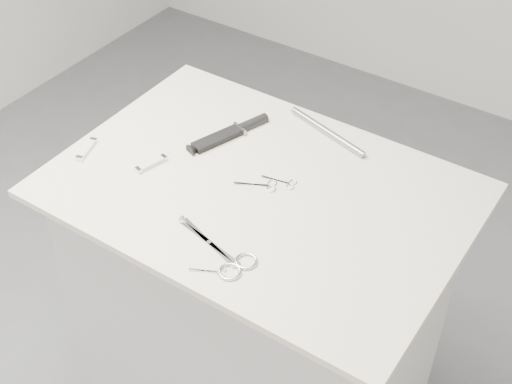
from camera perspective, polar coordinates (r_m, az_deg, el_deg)
The scene contains 10 objects.
plinth at distance 2.07m, azimuth 0.23°, elevation -9.49°, with size 0.90×0.60×0.90m, color #BABAB7.
display_board at distance 1.74m, azimuth 0.27°, elevation 0.13°, with size 1.00×0.70×0.02m, color beige.
large_shears at distance 1.56m, azimuth -2.30°, elevation -5.27°, with size 0.23×0.11×0.01m.
embroidery_scissors_a at distance 1.74m, azimuth 0.55°, elevation 0.54°, with size 0.10×0.07×0.00m.
embroidery_scissors_b at distance 1.75m, azimuth 2.25°, elevation 0.78°, with size 0.09×0.04×0.00m.
tiny_scissors at distance 1.54m, azimuth -3.45°, elevation -6.39°, with size 0.08×0.05×0.00m.
sheathed_knife at distance 1.90m, azimuth -1.81°, elevation 4.86°, with size 0.11×0.23×0.03m.
pocket_knife_a at distance 1.89m, azimuth -13.39°, elevation 3.35°, with size 0.04×0.09×0.01m.
pocket_knife_b at distance 1.81m, azimuth -8.37°, elevation 2.25°, with size 0.04×0.09×0.01m.
metal_rail at distance 1.91m, azimuth 5.71°, elevation 4.84°, with size 0.02×0.02×0.27m, color gray.
Camera 1 is at (0.72, -1.09, 2.06)m, focal length 50.00 mm.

